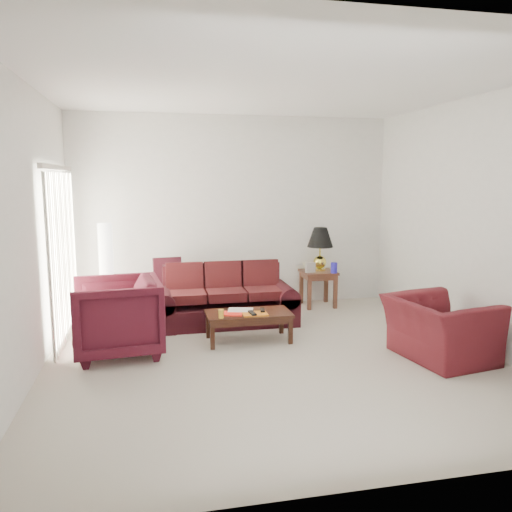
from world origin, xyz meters
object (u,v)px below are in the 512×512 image
at_px(armchair_right, 440,329).
at_px(floor_lamp, 107,272).
at_px(armchair_left, 117,317).
at_px(end_table, 318,288).
at_px(coffee_table, 249,327).
at_px(sofa, 225,296).

bearing_deg(armchair_right, floor_lamp, 48.03).
distance_m(floor_lamp, armchair_left, 1.54).
bearing_deg(floor_lamp, armchair_left, -81.50).
distance_m(end_table, coffee_table, 2.07).
bearing_deg(sofa, end_table, 25.21).
bearing_deg(coffee_table, sofa, 101.43).
bearing_deg(armchair_left, floor_lamp, -177.16).
distance_m(end_table, armchair_right, 2.62).
distance_m(sofa, armchair_right, 2.86).
xyz_separation_m(end_table, floor_lamp, (-3.23, -0.16, 0.43)).
relative_size(sofa, coffee_table, 1.87).
height_order(sofa, armchair_left, armchair_left).
bearing_deg(armchair_left, coffee_table, 90.05).
relative_size(sofa, armchair_left, 2.00).
relative_size(armchair_left, armchair_right, 0.93).
relative_size(armchair_right, coffee_table, 1.01).
xyz_separation_m(end_table, armchair_left, (-3.01, -1.66, 0.16)).
height_order(armchair_left, coffee_table, armchair_left).
bearing_deg(armchair_left, sofa, 118.92).
height_order(floor_lamp, coffee_table, floor_lamp).
relative_size(floor_lamp, armchair_right, 1.33).
bearing_deg(end_table, floor_lamp, -177.25).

